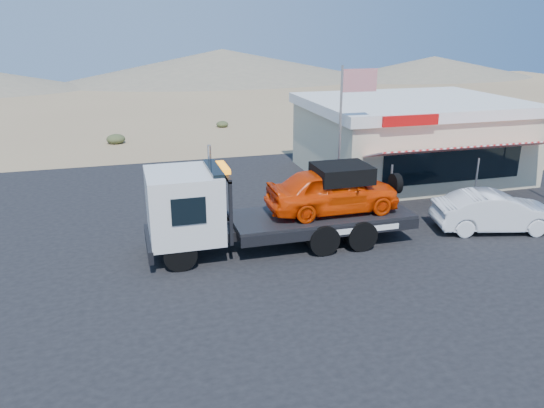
# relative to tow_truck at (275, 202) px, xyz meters

# --- Properties ---
(ground) EXTENTS (120.00, 120.00, 0.00)m
(ground) POSITION_rel_tow_truck_xyz_m (-1.18, -1.72, -1.67)
(ground) COLOR #8F7251
(ground) RESTS_ON ground
(asphalt_lot) EXTENTS (32.00, 24.00, 0.02)m
(asphalt_lot) POSITION_rel_tow_truck_xyz_m (0.82, 1.28, -1.66)
(asphalt_lot) COLOR black
(asphalt_lot) RESTS_ON ground
(tow_truck) EXTENTS (9.27, 2.75, 3.10)m
(tow_truck) POSITION_rel_tow_truck_xyz_m (0.00, 0.00, 0.00)
(tow_truck) COLOR black
(tow_truck) RESTS_ON asphalt_lot
(white_sedan) EXTENTS (4.82, 2.64, 1.51)m
(white_sedan) POSITION_rel_tow_truck_xyz_m (8.48, -0.85, -0.89)
(white_sedan) COLOR silver
(white_sedan) RESTS_ON asphalt_lot
(jerky_store) EXTENTS (10.40, 9.97, 3.90)m
(jerky_store) POSITION_rel_tow_truck_xyz_m (9.32, 7.26, 0.32)
(jerky_store) COLOR beige
(jerky_store) RESTS_ON asphalt_lot
(flagpole) EXTENTS (1.55, 0.10, 6.00)m
(flagpole) POSITION_rel_tow_truck_xyz_m (3.76, 2.78, 2.10)
(flagpole) COLOR #99999E
(flagpole) RESTS_ON asphalt_lot
(distant_hills) EXTENTS (126.00, 48.00, 4.20)m
(distant_hills) POSITION_rel_tow_truck_xyz_m (-10.95, 53.42, 0.22)
(distant_hills) COLOR #726B59
(distant_hills) RESTS_ON ground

